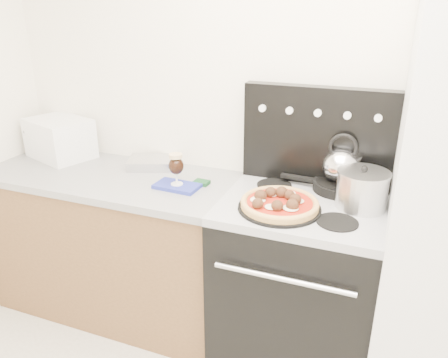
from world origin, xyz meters
The scene contains 15 objects.
room_shell centered at (0.00, 0.29, 1.25)m, with size 3.52×3.01×2.52m.
base_cabinet centered at (-1.02, 1.20, 0.43)m, with size 1.45×0.60×0.86m, color brown.
countertop centered at (-1.02, 1.20, 0.88)m, with size 1.48×0.63×0.04m, color gray.
stove_body centered at (0.08, 1.18, 0.44)m, with size 0.76×0.65×0.88m, color black.
cooktop centered at (0.08, 1.18, 0.90)m, with size 0.76×0.65×0.04m, color #ADADB2.
backguard centered at (0.08, 1.45, 1.17)m, with size 0.76×0.08×0.50m, color black.
toaster_oven centered at (-1.47, 1.34, 1.02)m, with size 0.38×0.28×0.24m, color white.
foil_sheet centered at (-0.85, 1.38, 0.93)m, with size 0.27×0.20×0.05m, color silver.
oven_mitt centered at (-0.58, 1.16, 0.91)m, with size 0.23×0.13×0.02m, color #27329F.
beer_glass centered at (-0.58, 1.16, 1.01)m, with size 0.08×0.08×0.17m, color black, non-canonical shape.
pizza_pan centered at (-0.01, 1.06, 0.93)m, with size 0.38×0.38×0.01m, color black.
pizza centered at (-0.01, 1.06, 0.96)m, with size 0.35×0.35×0.05m, color #E3C372, non-canonical shape.
skillet centered at (0.22, 1.38, 0.94)m, with size 0.26×0.26×0.05m, color black.
tea_kettle centered at (0.22, 1.38, 1.07)m, with size 0.19×0.19×0.21m, color white, non-canonical shape.
stock_pot centered at (0.34, 1.22, 1.00)m, with size 0.23×0.23×0.17m, color silver.
Camera 1 is at (0.40, -0.71, 1.80)m, focal length 35.00 mm.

